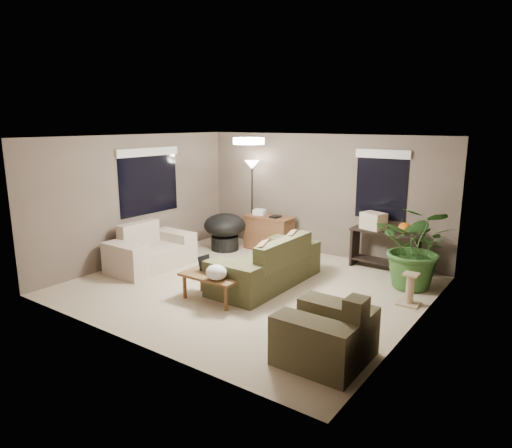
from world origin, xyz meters
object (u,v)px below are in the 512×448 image
Objects in this scene: papasan_chair at (225,229)px; loveseat at (150,252)px; desk at (269,233)px; houseplant at (417,256)px; cat_scratching_post at (410,291)px; coffee_table at (213,278)px; floor_lamp at (252,175)px; armchair at (327,336)px; console_table at (385,247)px; main_sofa at (268,268)px.

loveseat is at bearing -101.58° from papasan_chair.
desk is 0.77× the size of houseplant.
papasan_chair is 2.14× the size of cat_scratching_post.
coffee_table is 0.91× the size of desk.
floor_lamp is 1.34× the size of houseplant.
houseplant reaches higher than armchair.
console_table is (2.54, 0.14, 0.06)m from desk.
coffee_table is at bearing -118.14° from console_table.
papasan_chair is at bearing -168.18° from console_table.
loveseat is at bearing -116.00° from desk.
armchair is 0.93× the size of papasan_chair.
main_sofa reaches higher than console_table.
loveseat is at bearing -167.23° from main_sofa.
papasan_chair is at bearing -112.55° from floor_lamp.
papasan_chair reaches higher than desk.
armchair is 4.97m from papasan_chair.
papasan_chair is at bearing 125.70° from coffee_table.
floor_lamp is 3.82× the size of cat_scratching_post.
cat_scratching_post is (4.25, -0.74, -0.25)m from papasan_chair.
cat_scratching_post is (3.47, -1.30, -0.16)m from desk.
loveseat is 1.23× the size of console_table.
papasan_chair is (-1.69, 2.35, 0.11)m from coffee_table.
main_sofa is 1.54× the size of houseplant.
main_sofa is 1.13m from coffee_table.
houseplant is (2.11, 1.30, 0.26)m from main_sofa.
desk is at bearing 132.10° from armchair.
desk is at bearing 64.00° from loveseat.
coffee_table is at bearing -105.49° from main_sofa.
armchair is (4.34, -1.18, 0.00)m from loveseat.
papasan_chair is at bearing 147.57° from main_sofa.
houseplant is (0.78, -0.66, 0.12)m from console_table.
floor_lamp is at bearing 135.68° from armchair.
papasan_chair is (-3.32, -0.69, 0.03)m from console_table.
loveseat is at bearing 165.00° from coffee_table.
desk is 0.58× the size of floor_lamp.
coffee_table is (-0.30, -1.09, 0.06)m from main_sofa.
coffee_table is 3.05m from desk.
desk is (-1.21, 1.82, 0.08)m from main_sofa.
main_sofa is 1.69× the size of console_table.
main_sofa is 2.20× the size of coffee_table.
cat_scratching_post is (0.15, -0.77, -0.34)m from houseplant.
main_sofa is 2.36m from papasan_chair.
cat_scratching_post is at bearing 12.88° from loveseat.
papasan_chair is at bearing -179.56° from houseplant.
armchair is 0.91× the size of desk.
coffee_table is at bearing -54.30° from papasan_chair.
floor_lamp reaches higher than desk.
desk is 3.71m from cat_scratching_post.
papasan_chair is at bearing -144.52° from desk.
floor_lamp is at bearing 67.45° from papasan_chair.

